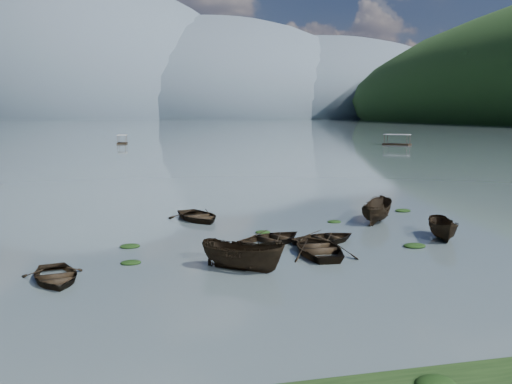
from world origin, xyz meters
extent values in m
plane|color=#4E5D61|center=(0.00, 0.00, 0.00)|extent=(2400.00, 2400.00, 0.00)
ellipsoid|color=#475666|center=(-60.00, 900.00, 0.00)|extent=(520.00, 520.00, 340.00)
ellipsoid|color=#475666|center=(140.00, 900.00, 0.00)|extent=(520.00, 520.00, 260.00)
ellipsoid|color=#475666|center=(320.00, 900.00, 0.00)|extent=(520.00, 520.00, 220.00)
imported|color=black|center=(-11.66, 0.75, 0.00)|extent=(3.45, 4.33, 0.80)
imported|color=black|center=(-0.60, 5.56, 0.00)|extent=(5.21, 4.79, 0.88)
imported|color=black|center=(-3.41, 0.57, 0.00)|extent=(4.30, 3.95, 1.65)
imported|color=black|center=(1.08, 2.71, 0.00)|extent=(3.69, 4.94, 0.98)
imported|color=black|center=(2.33, 5.07, 0.00)|extent=(4.66, 3.93, 0.83)
imported|color=black|center=(9.28, 4.33, 0.00)|extent=(2.63, 4.03, 1.46)
imported|color=black|center=(-3.70, 13.44, 0.00)|extent=(4.37, 5.26, 0.94)
imported|color=black|center=(7.80, 10.04, 0.00)|extent=(4.01, 4.52, 1.71)
ellipsoid|color=black|center=(-8.42, 2.92, 0.00)|extent=(0.99, 0.81, 0.22)
ellipsoid|color=black|center=(-1.50, 3.80, 0.00)|extent=(0.97, 0.78, 0.21)
ellipsoid|color=black|center=(-3.17, 3.44, 0.00)|extent=(1.26, 1.01, 0.27)
ellipsoid|color=black|center=(5.00, 10.49, 0.00)|extent=(0.93, 0.79, 0.21)
ellipsoid|color=black|center=(6.65, 2.83, 0.00)|extent=(1.24, 0.99, 0.26)
ellipsoid|color=black|center=(-8.39, 6.41, 0.00)|extent=(1.10, 0.89, 0.23)
ellipsoid|color=black|center=(-0.45, 8.38, 0.00)|extent=(0.93, 0.77, 0.19)
ellipsoid|color=black|center=(11.49, 13.27, 0.00)|extent=(1.18, 0.94, 0.26)
camera|label=1|loc=(-8.83, -24.51, 7.19)|focal=40.00mm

